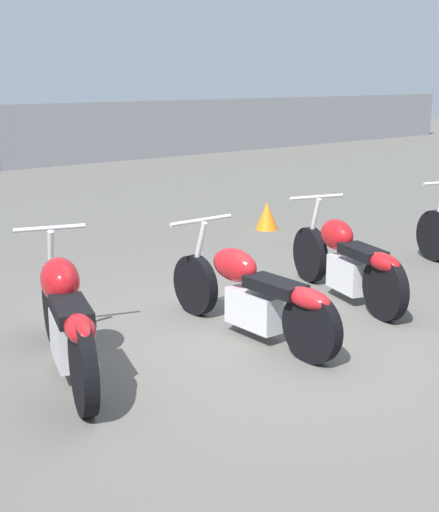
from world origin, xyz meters
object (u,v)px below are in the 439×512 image
(motorcycle_slot_3, at_px, (347,261))
(traffic_cone_near, at_px, (267,216))
(motorcycle_slot_1, at_px, (66,318))
(motorcycle_slot_2, at_px, (253,294))

(motorcycle_slot_3, distance_m, traffic_cone_near, 3.46)
(motorcycle_slot_1, xyz_separation_m, motorcycle_slot_3, (3.02, -0.11, -0.04))
(motorcycle_slot_3, height_order, traffic_cone_near, motorcycle_slot_3)
(motorcycle_slot_1, bearing_deg, traffic_cone_near, 50.15)
(motorcycle_slot_3, bearing_deg, traffic_cone_near, 77.24)
(motorcycle_slot_2, relative_size, motorcycle_slot_3, 1.08)
(motorcycle_slot_1, distance_m, traffic_cone_near, 5.55)
(motorcycle_slot_3, xyz_separation_m, traffic_cone_near, (1.71, 3.00, -0.20))
(motorcycle_slot_1, relative_size, motorcycle_slot_2, 0.97)
(motorcycle_slot_2, xyz_separation_m, traffic_cone_near, (3.14, 3.19, -0.19))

